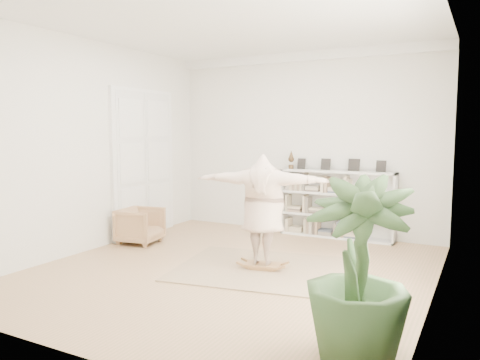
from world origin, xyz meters
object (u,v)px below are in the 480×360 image
Objects in this scene: bookshelf at (337,205)px; rocker_board at (263,265)px; armchair at (140,226)px; person at (263,207)px; houseplant at (357,270)px.

rocker_board is (-0.35, -2.59, -0.57)m from bookshelf.
armchair is 2.80m from person.
rocker_board is at bearing 132.13° from houseplant.
person reaches higher than bookshelf.
armchair is at bearing -144.87° from bookshelf.
person is at bearing 143.73° from rocker_board.
person is at bearing -108.13° from armchair.
houseplant is at bearing -127.76° from armchair.
person reaches higher than armchair.
houseplant reaches higher than armchair.
bookshelf reaches higher than rocker_board.
bookshelf is 1.10× the size of person.
person is 1.20× the size of houseplant.
armchair is at bearing -19.15° from person.
rocker_board is (2.69, -0.45, -0.26)m from armchair.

